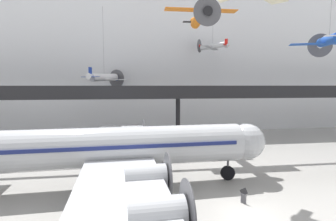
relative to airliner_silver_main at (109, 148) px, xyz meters
name	(u,v)px	position (x,y,z in m)	size (l,w,h in m)	color
ground_plane	(245,213)	(9.48, -5.68, -3.47)	(260.00, 260.00, 0.00)	#9E9B96
hangar_back_wall	(171,62)	(9.48, 27.70, 9.57)	(140.00, 3.00, 26.07)	silver
mezzanine_walkway	(179,96)	(9.48, 18.81, 3.54)	(110.00, 3.20, 8.63)	black
airliner_silver_main	(109,148)	(0.00, 0.00, 0.00)	(28.64, 32.46, 9.87)	#B7BABF
suspended_plane_silver_racer	(212,46)	(16.02, 22.56, 11.91)	(5.47, 5.95, 6.89)	silver
suspended_plane_orange_highwing	(200,15)	(10.72, 11.16, 13.99)	(9.14, 7.49, 5.97)	orange
suspended_plane_white_twin	(104,78)	(-2.31, 21.77, 6.45)	(8.11, 7.43, 12.82)	silver
suspended_plane_blue_trainer	(329,40)	(26.65, 8.38, 10.82)	(8.92, 7.67, 8.73)	#1E4CAD
info_sign_pedestal	(244,197)	(10.02, -4.30, -3.01)	(0.35, 0.73, 1.24)	#4C4C51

